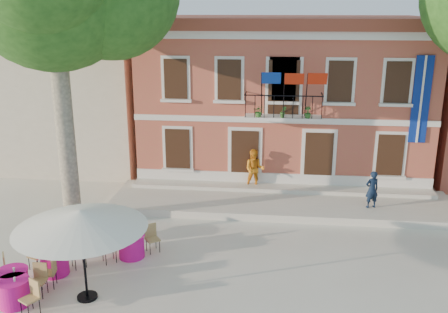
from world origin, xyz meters
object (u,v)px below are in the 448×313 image
(pedestrian_orange, at_px, (255,169))
(cafe_table_0, at_px, (13,281))
(cafe_table_4, at_px, (131,245))
(cafe_table_2, at_px, (55,261))
(cafe_table_3, at_px, (88,233))
(patio_umbrella, at_px, (80,220))
(cafe_table_1, at_px, (14,291))
(pedestrian_navy, at_px, (372,189))

(pedestrian_orange, xyz_separation_m, cafe_table_0, (-6.49, -8.62, -0.76))
(cafe_table_0, bearing_deg, cafe_table_4, 42.98)
(cafe_table_2, distance_m, cafe_table_4, 2.44)
(pedestrian_orange, height_order, cafe_table_3, pedestrian_orange)
(cafe_table_3, relative_size, cafe_table_4, 1.01)
(cafe_table_0, xyz_separation_m, cafe_table_2, (0.69, 1.23, 0.00))
(patio_umbrella, distance_m, cafe_table_3, 4.01)
(pedestrian_orange, height_order, cafe_table_1, pedestrian_orange)
(cafe_table_0, bearing_deg, cafe_table_2, 60.74)
(pedestrian_navy, height_order, cafe_table_2, pedestrian_navy)
(cafe_table_0, bearing_deg, patio_umbrella, 0.78)
(patio_umbrella, xyz_separation_m, cafe_table_0, (-2.16, -0.03, -2.00))
(cafe_table_2, relative_size, cafe_table_3, 1.00)
(patio_umbrella, bearing_deg, cafe_table_4, 77.13)
(pedestrian_orange, xyz_separation_m, cafe_table_3, (-5.53, -5.34, -0.76))
(patio_umbrella, bearing_deg, cafe_table_3, 110.16)
(pedestrian_navy, relative_size, cafe_table_4, 0.84)
(pedestrian_navy, height_order, cafe_table_3, pedestrian_navy)
(pedestrian_navy, distance_m, cafe_table_3, 10.90)
(patio_umbrella, relative_size, cafe_table_3, 1.98)
(cafe_table_3, bearing_deg, cafe_table_0, -106.33)
(cafe_table_0, xyz_separation_m, cafe_table_3, (0.96, 3.29, 0.00))
(patio_umbrella, distance_m, pedestrian_orange, 9.70)
(pedestrian_navy, relative_size, pedestrian_orange, 0.85)
(cafe_table_1, xyz_separation_m, cafe_table_4, (2.45, 3.05, 0.00))
(cafe_table_0, xyz_separation_m, cafe_table_1, (0.28, -0.50, -0.01))
(patio_umbrella, xyz_separation_m, pedestrian_navy, (9.04, 6.97, -1.37))
(cafe_table_4, bearing_deg, cafe_table_0, -137.02)
(pedestrian_orange, height_order, cafe_table_4, pedestrian_orange)
(cafe_table_0, relative_size, cafe_table_1, 1.00)
(patio_umbrella, height_order, pedestrian_orange, patio_umbrella)
(pedestrian_orange, relative_size, cafe_table_3, 0.97)
(cafe_table_0, bearing_deg, cafe_table_1, -60.49)
(cafe_table_3, xyz_separation_m, cafe_table_4, (1.77, -0.74, -0.01))
(pedestrian_navy, relative_size, cafe_table_0, 0.81)
(cafe_table_0, relative_size, cafe_table_2, 1.02)
(cafe_table_0, height_order, cafe_table_1, same)
(pedestrian_orange, height_order, cafe_table_0, pedestrian_orange)
(pedestrian_navy, xyz_separation_m, cafe_table_2, (-10.51, -5.77, -0.63))
(cafe_table_1, relative_size, cafe_table_2, 1.02)
(pedestrian_navy, distance_m, cafe_table_2, 12.01)
(pedestrian_navy, bearing_deg, patio_umbrella, 18.27)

